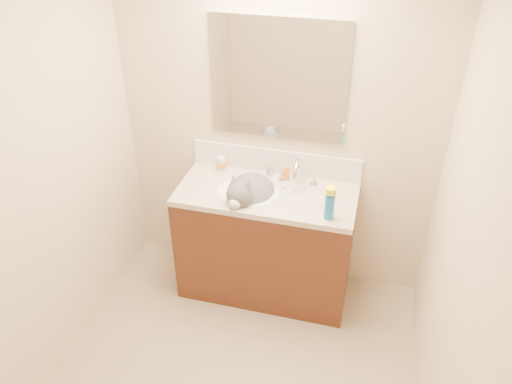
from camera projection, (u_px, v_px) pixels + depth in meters
The scene contains 16 objects.
room_shell at pixel (216, 191), 2.20m from camera, with size 2.24×2.54×2.52m.
vanity_cabinet at pixel (266, 244), 3.58m from camera, with size 1.20×0.55×0.82m, color #452012.
counter_slab at pixel (267, 194), 3.34m from camera, with size 1.20×0.55×0.04m, color #C4B49A.
basin at pixel (248, 200), 3.37m from camera, with size 0.45×0.36×0.14m, color white.
faucet at pixel (298, 174), 3.36m from camera, with size 0.28×0.20×0.21m.
cat at pixel (249, 194), 3.33m from camera, with size 0.39×0.49×0.35m.
backsplash at pixel (276, 161), 3.49m from camera, with size 1.20×0.02×0.18m, color silver.
mirror at pixel (278, 81), 3.17m from camera, with size 0.90×0.02×0.80m, color white.
pill_bottle at pixel (221, 163), 3.54m from camera, with size 0.06×0.06×0.10m, color silver.
pill_label at pixel (221, 164), 3.54m from camera, with size 0.07×0.07×0.04m, color orange.
silver_jar at pixel (270, 172), 3.50m from camera, with size 0.05×0.05×0.06m, color #B7B7BC.
amber_bottle at pixel (287, 173), 3.43m from camera, with size 0.04×0.04×0.10m, color orange.
toothbrush at pixel (286, 188), 3.36m from camera, with size 0.01×0.13×0.01m, color silver.
toothbrush_head at pixel (286, 187), 3.36m from camera, with size 0.02×0.03×0.02m, color #7092EE.
spray_can at pixel (329, 206), 3.04m from camera, with size 0.06×0.06×0.17m, color #1970B4.
spray_cap at pixel (331, 191), 2.98m from camera, with size 0.07×0.07×0.04m, color #FEF41A.
Camera 1 is at (0.64, -1.73, 2.69)m, focal length 35.00 mm.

